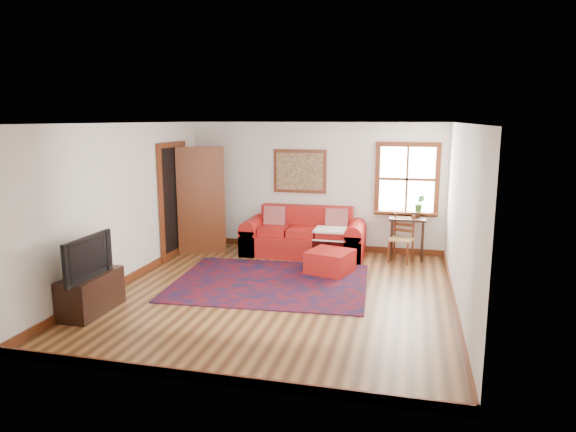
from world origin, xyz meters
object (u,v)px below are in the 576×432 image
(red_ottoman, at_px, (330,262))
(media_cabinet, at_px, (91,293))
(red_leather_sofa, at_px, (304,239))
(side_table, at_px, (408,224))
(ladder_back_chair, at_px, (402,237))

(red_ottoman, relative_size, media_cabinet, 0.70)
(red_leather_sofa, height_order, side_table, red_leather_sofa)
(red_leather_sofa, distance_m, red_ottoman, 1.30)
(red_leather_sofa, relative_size, red_ottoman, 3.40)
(red_ottoman, relative_size, side_table, 0.86)
(red_leather_sofa, bearing_deg, media_cabinet, -120.65)
(red_ottoman, xyz_separation_m, media_cabinet, (-2.83, -2.53, 0.07))
(red_leather_sofa, distance_m, ladder_back_chair, 1.84)
(side_table, height_order, ladder_back_chair, ladder_back_chair)
(red_ottoman, distance_m, ladder_back_chair, 1.55)
(red_ottoman, xyz_separation_m, ladder_back_chair, (1.15, 1.00, 0.27))
(red_leather_sofa, bearing_deg, ladder_back_chair, -3.23)
(red_ottoman, bearing_deg, side_table, 60.29)
(side_table, bearing_deg, red_ottoman, -135.32)
(side_table, distance_m, media_cabinet, 5.54)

